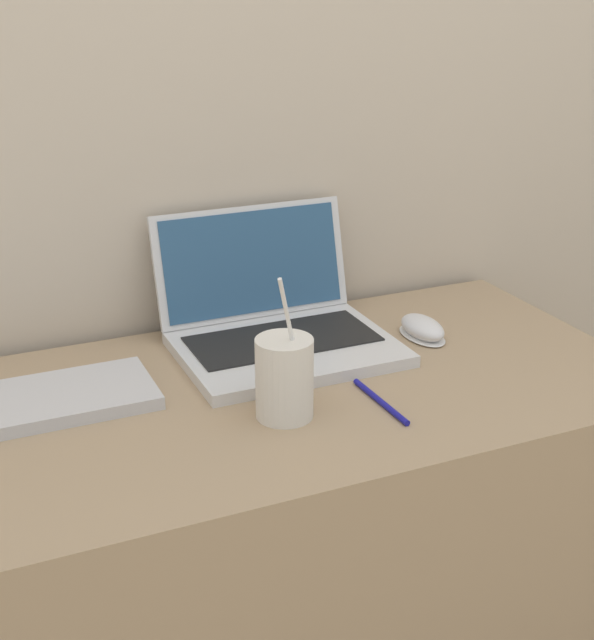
# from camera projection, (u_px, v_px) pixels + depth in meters

# --- Properties ---
(wall_back) EXTENTS (7.00, 0.04, 2.50)m
(wall_back) POSITION_uv_depth(u_px,v_px,m) (204.00, 5.00, 1.46)
(wall_back) COLOR beige
(wall_back) RESTS_ON ground_plane
(desk) EXTENTS (1.14, 0.59, 0.71)m
(desk) POSITION_uv_depth(u_px,v_px,m) (286.00, 573.00, 1.51)
(desk) COLOR tan
(desk) RESTS_ON ground_plane
(laptop) EXTENTS (0.35, 0.32, 0.21)m
(laptop) POSITION_uv_depth(u_px,v_px,m) (276.00, 321.00, 1.51)
(laptop) COLOR silver
(laptop) RESTS_ON desk
(drink_cup) EXTENTS (0.08, 0.08, 0.22)m
(drink_cup) POSITION_uv_depth(u_px,v_px,m) (284.00, 377.00, 1.26)
(drink_cup) COLOR silver
(drink_cup) RESTS_ON desk
(computer_mouse) EXTENTS (0.06, 0.11, 0.04)m
(computer_mouse) POSITION_uv_depth(u_px,v_px,m) (422.00, 329.00, 1.55)
(computer_mouse) COLOR white
(computer_mouse) RESTS_ON desk
(external_keyboard) EXTENTS (0.42, 0.16, 0.02)m
(external_keyboard) POSITION_uv_depth(u_px,v_px,m) (10.00, 407.00, 1.29)
(external_keyboard) COLOR silver
(external_keyboard) RESTS_ON desk
(pen) EXTENTS (0.01, 0.15, 0.01)m
(pen) POSITION_uv_depth(u_px,v_px,m) (380.00, 401.00, 1.32)
(pen) COLOR #191999
(pen) RESTS_ON desk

